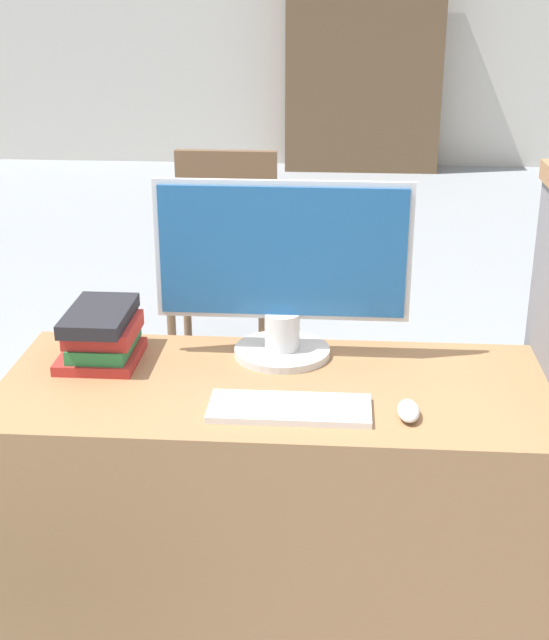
# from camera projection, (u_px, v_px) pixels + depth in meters

# --- Properties ---
(wall_back) EXTENTS (12.00, 0.06, 2.80)m
(wall_back) POSITION_uv_depth(u_px,v_px,m) (327.00, 5.00, 7.82)
(wall_back) COLOR beige
(wall_back) RESTS_ON ground_plane
(desk) EXTENTS (1.34, 0.59, 0.74)m
(desk) POSITION_uv_depth(u_px,v_px,m) (274.00, 513.00, 2.31)
(desk) COLOR #9E7047
(desk) RESTS_ON ground_plane
(monitor) EXTENTS (0.65, 0.25, 0.46)m
(monitor) POSITION_uv_depth(u_px,v_px,m) (282.00, 270.00, 2.25)
(monitor) COLOR silver
(monitor) RESTS_ON desk
(keyboard) EXTENTS (0.37, 0.15, 0.02)m
(keyboard) POSITION_uv_depth(u_px,v_px,m) (290.00, 408.00, 2.04)
(keyboard) COLOR white
(keyboard) RESTS_ON desk
(mouse) EXTENTS (0.05, 0.10, 0.03)m
(mouse) POSITION_uv_depth(u_px,v_px,m) (408.00, 411.00, 2.01)
(mouse) COLOR silver
(mouse) RESTS_ON desk
(book_stack) EXTENTS (0.20, 0.26, 0.14)m
(book_stack) POSITION_uv_depth(u_px,v_px,m) (102.00, 335.00, 2.28)
(book_stack) COLOR #B72D28
(book_stack) RESTS_ON desk
(far_chair) EXTENTS (0.44, 0.44, 0.97)m
(far_chair) POSITION_uv_depth(u_px,v_px,m) (224.00, 256.00, 3.85)
(far_chair) COLOR brown
(far_chair) RESTS_ON ground_plane
(bookshelf_far) EXTENTS (1.35, 0.32, 1.74)m
(bookshelf_far) POSITION_uv_depth(u_px,v_px,m) (364.00, 71.00, 7.77)
(bookshelf_far) COLOR brown
(bookshelf_far) RESTS_ON ground_plane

